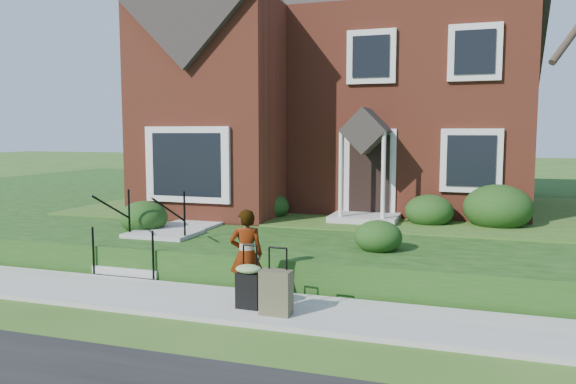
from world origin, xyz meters
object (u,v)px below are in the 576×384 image
at_px(woman, 246,255).
at_px(suitcase_olive, 276,292).
at_px(front_steps, 152,245).
at_px(suitcase_black, 249,284).

relative_size(woman, suitcase_olive, 1.47).
relative_size(front_steps, suitcase_black, 2.06).
relative_size(front_steps, woman, 1.38).
xyz_separation_m(front_steps, suitcase_olive, (3.46, -2.18, -0.06)).
height_order(woman, suitcase_black, woman).
height_order(front_steps, woman, front_steps).
distance_m(woman, suitcase_black, 0.58).
height_order(suitcase_black, suitcase_olive, suitcase_olive).
bearing_deg(suitcase_black, woman, 119.14).
bearing_deg(front_steps, suitcase_olive, -32.25).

